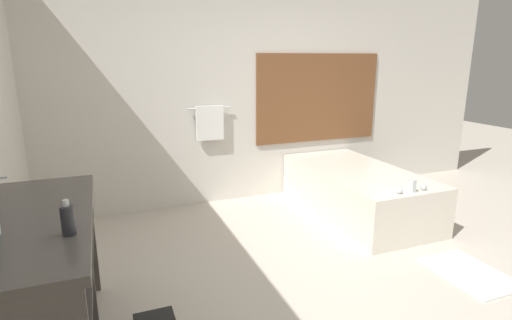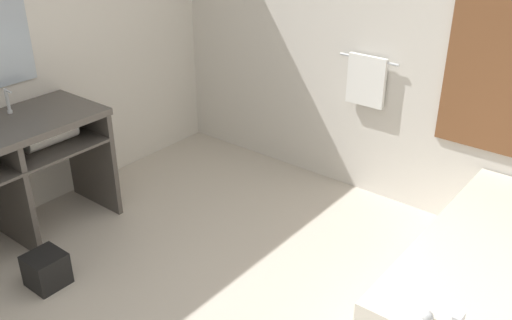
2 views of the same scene
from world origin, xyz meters
name	(u,v)px [view 1 (image 1 of 2)]	position (x,y,z in m)	size (l,w,h in m)	color
ground_plane	(326,292)	(0.00, 0.00, 0.00)	(16.00, 16.00, 0.00)	beige
wall_back_with_blinds	(235,90)	(0.04, 2.23, 1.34)	(7.40, 0.13, 2.70)	silver
vanity_counter	(34,259)	(-1.87, -0.03, 0.66)	(0.64, 1.46, 0.90)	#4C4742
bathtub	(357,189)	(1.14, 1.26, 0.28)	(0.94, 1.85, 0.63)	silver
soap_dispenser	(68,220)	(-1.65, -0.35, 0.98)	(0.06, 0.06, 0.17)	#28282D
bath_mat	(470,273)	(1.23, -0.20, 0.01)	(0.47, 0.68, 0.02)	white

